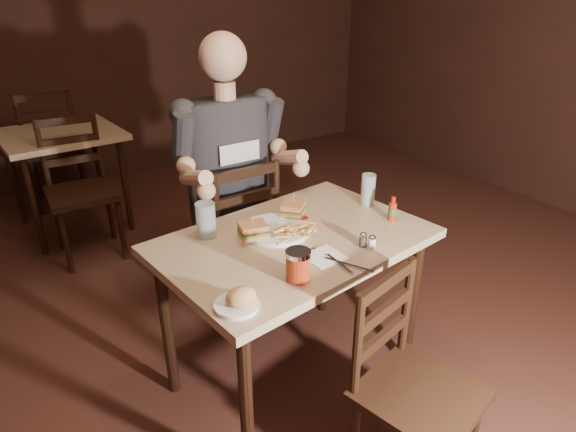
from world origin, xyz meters
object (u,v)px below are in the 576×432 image
glass_left (206,220)px  hot_sauce (393,209)px  chair_near (421,395)px  diner (232,144)px  side_plate (237,306)px  bg_chair_near (83,192)px  dinner_plate (276,230)px  bg_chair_far (53,148)px  syrup_dispenser (298,265)px  bg_table (61,143)px  main_table (294,255)px  chair_far (232,236)px  glass_right (368,190)px

glass_left → hot_sauce: bearing=-22.3°
chair_near → diner: diner is taller
hot_sauce → side_plate: (-0.90, -0.20, -0.05)m
diner → side_plate: diner is taller
bg_chair_near → dinner_plate: bg_chair_near is taller
bg_chair_far → bg_chair_near: size_ratio=1.05×
diner → chair_near: bearing=-89.3°
hot_sauce → dinner_plate: bearing=159.6°
chair_near → syrup_dispenser: syrup_dispenser is taller
syrup_dispenser → bg_table: bearing=90.6°
main_table → chair_far: size_ratio=1.30×
chair_far → glass_left: size_ratio=6.12×
syrup_dispenser → side_plate: (-0.27, -0.03, -0.05)m
chair_near → dinner_plate: 0.86m
chair_near → dinner_plate: bearing=85.2°
main_table → syrup_dispenser: (-0.17, -0.28, 0.15)m
bg_table → diner: 1.82m
chair_near → side_plate: chair_near is taller
side_plate → diner: bearing=63.3°
glass_left → bg_chair_far: bearing=94.9°
bg_table → side_plate: size_ratio=5.83×
side_plate → bg_chair_near: bearing=92.7°
chair_near → glass_left: glass_left is taller
diner → glass_right: bearing=-50.8°
bg_chair_far → side_plate: bearing=99.0°
diner → syrup_dispenser: diner is taller
main_table → side_plate: side_plate is taller
main_table → diner: 0.71m
diner → dinner_plate: diner is taller
side_plate → hot_sauce: bearing=12.8°
chair_near → dinner_plate: (-0.12, 0.77, 0.36)m
main_table → side_plate: (-0.44, -0.31, 0.09)m
glass_left → chair_near: bearing=-66.9°
bg_chair_far → dinner_plate: size_ratio=3.50×
diner → glass_right: diner is taller
main_table → glass_left: 0.41m
bg_chair_near → diner: (0.57, -1.15, 0.54)m
dinner_plate → bg_chair_near: bearing=106.3°
chair_far → hot_sauce: size_ratio=8.05×
hot_sauce → syrup_dispenser: bearing=-164.7°
bg_chair_far → syrup_dispenser: 3.19m
bg_table → chair_near: size_ratio=1.02×
glass_left → glass_right: (0.79, -0.12, 0.00)m
chair_far → dinner_plate: 0.68m
glass_left → hot_sauce: size_ratio=1.31×
syrup_dispenser → main_table: bearing=51.0°
chair_far → bg_chair_far: bg_chair_far is taller
glass_left → syrup_dispenser: 0.51m
chair_near → bg_chair_far: bearing=86.2°
chair_far → glass_right: chair_far is taller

